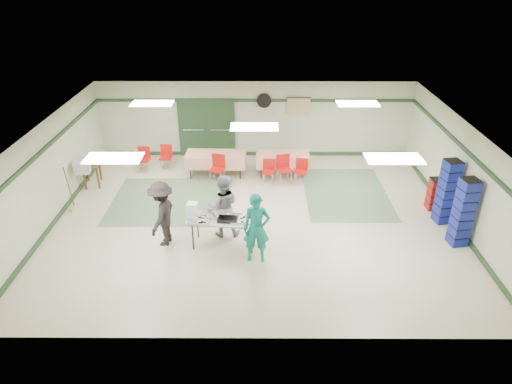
{
  "coord_description": "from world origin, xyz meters",
  "views": [
    {
      "loc": [
        0.09,
        -10.95,
        6.57
      ],
      "look_at": [
        0.04,
        -0.3,
        0.97
      ],
      "focal_mm": 32.0,
      "sensor_mm": 36.0,
      "label": 1
    }
  ],
  "objects_px": {
    "volunteer_grey": "(223,206)",
    "printer_table": "(91,167)",
    "office_printer": "(82,167)",
    "broom": "(69,188)",
    "dining_table_b": "(216,159)",
    "crate_stack_blue_b": "(463,213)",
    "chair_a": "(284,166)",
    "crate_stack_blue_a": "(447,192)",
    "serving_table": "(224,221)",
    "chair_c": "(301,168)",
    "volunteer_dark": "(162,214)",
    "dining_table_a": "(283,159)",
    "crate_stack_red": "(435,194)",
    "chair_b": "(268,169)",
    "chair_loose_a": "(166,154)",
    "volunteer_teal": "(257,228)",
    "chair_loose_b": "(144,157)",
    "chair_d": "(218,166)"
  },
  "relations": [
    {
      "from": "volunteer_dark",
      "to": "crate_stack_blue_b",
      "type": "bearing_deg",
      "value": 101.02
    },
    {
      "from": "serving_table",
      "to": "crate_stack_blue_a",
      "type": "height_order",
      "value": "crate_stack_blue_a"
    },
    {
      "from": "volunteer_grey",
      "to": "dining_table_a",
      "type": "bearing_deg",
      "value": -118.74
    },
    {
      "from": "dining_table_b",
      "to": "chair_loose_a",
      "type": "distance_m",
      "value": 1.79
    },
    {
      "from": "dining_table_b",
      "to": "chair_c",
      "type": "relative_size",
      "value": 2.44
    },
    {
      "from": "chair_c",
      "to": "chair_a",
      "type": "bearing_deg",
      "value": -168.41
    },
    {
      "from": "volunteer_grey",
      "to": "chair_c",
      "type": "xyz_separation_m",
      "value": [
        2.27,
        3.06,
        -0.35
      ]
    },
    {
      "from": "dining_table_b",
      "to": "chair_d",
      "type": "xyz_separation_m",
      "value": [
        0.11,
        -0.56,
        0.01
      ]
    },
    {
      "from": "volunteer_dark",
      "to": "dining_table_a",
      "type": "bearing_deg",
      "value": 152.87
    },
    {
      "from": "dining_table_b",
      "to": "crate_stack_blue_a",
      "type": "xyz_separation_m",
      "value": [
        6.44,
        -2.97,
        0.35
      ]
    },
    {
      "from": "serving_table",
      "to": "volunteer_teal",
      "type": "relative_size",
      "value": 1.01
    },
    {
      "from": "crate_stack_blue_a",
      "to": "crate_stack_blue_b",
      "type": "relative_size",
      "value": 1.0
    },
    {
      "from": "chair_a",
      "to": "crate_stack_red",
      "type": "bearing_deg",
      "value": -36.75
    },
    {
      "from": "chair_b",
      "to": "crate_stack_red",
      "type": "relative_size",
      "value": 0.82
    },
    {
      "from": "dining_table_a",
      "to": "chair_d",
      "type": "height_order",
      "value": "chair_d"
    },
    {
      "from": "chair_loose_b",
      "to": "volunteer_grey",
      "type": "bearing_deg",
      "value": -49.55
    },
    {
      "from": "volunteer_teal",
      "to": "chair_b",
      "type": "relative_size",
      "value": 2.23
    },
    {
      "from": "chair_c",
      "to": "volunteer_teal",
      "type": "bearing_deg",
      "value": -95.85
    },
    {
      "from": "chair_loose_b",
      "to": "printer_table",
      "type": "height_order",
      "value": "chair_loose_b"
    },
    {
      "from": "volunteer_dark",
      "to": "chair_b",
      "type": "bearing_deg",
      "value": 153.14
    },
    {
      "from": "crate_stack_blue_a",
      "to": "office_printer",
      "type": "bearing_deg",
      "value": 171.44
    },
    {
      "from": "volunteer_dark",
      "to": "crate_stack_red",
      "type": "xyz_separation_m",
      "value": [
        7.43,
        1.79,
        -0.38
      ]
    },
    {
      "from": "dining_table_b",
      "to": "chair_a",
      "type": "bearing_deg",
      "value": -13.09
    },
    {
      "from": "serving_table",
      "to": "chair_d",
      "type": "height_order",
      "value": "chair_d"
    },
    {
      "from": "volunteer_dark",
      "to": "chair_a",
      "type": "bearing_deg",
      "value": 148.61
    },
    {
      "from": "crate_stack_blue_b",
      "to": "broom",
      "type": "bearing_deg",
      "value": 170.8
    },
    {
      "from": "chair_a",
      "to": "crate_stack_blue_b",
      "type": "bearing_deg",
      "value": -54.39
    },
    {
      "from": "volunteer_dark",
      "to": "chair_b",
      "type": "relative_size",
      "value": 2.18
    },
    {
      "from": "dining_table_b",
      "to": "crate_stack_blue_b",
      "type": "bearing_deg",
      "value": -30.97
    },
    {
      "from": "dining_table_b",
      "to": "crate_stack_blue_b",
      "type": "height_order",
      "value": "crate_stack_blue_b"
    },
    {
      "from": "crate_stack_red",
      "to": "crate_stack_blue_b",
      "type": "relative_size",
      "value": 0.52
    },
    {
      "from": "crate_stack_red",
      "to": "volunteer_dark",
      "type": "bearing_deg",
      "value": -166.44
    },
    {
      "from": "chair_loose_a",
      "to": "volunteer_grey",
      "type": "bearing_deg",
      "value": -60.54
    },
    {
      "from": "crate_stack_red",
      "to": "crate_stack_blue_b",
      "type": "height_order",
      "value": "crate_stack_blue_b"
    },
    {
      "from": "dining_table_a",
      "to": "dining_table_b",
      "type": "relative_size",
      "value": 0.88
    },
    {
      "from": "chair_b",
      "to": "chair_loose_a",
      "type": "distance_m",
      "value": 3.61
    },
    {
      "from": "chair_loose_a",
      "to": "office_printer",
      "type": "xyz_separation_m",
      "value": [
        -2.13,
        -1.91,
        0.4
      ]
    },
    {
      "from": "crate_stack_blue_a",
      "to": "serving_table",
      "type": "bearing_deg",
      "value": -168.88
    },
    {
      "from": "volunteer_dark",
      "to": "chair_a",
      "type": "height_order",
      "value": "volunteer_dark"
    },
    {
      "from": "chair_d",
      "to": "chair_b",
      "type": "bearing_deg",
      "value": 13.23
    },
    {
      "from": "volunteer_grey",
      "to": "chair_b",
      "type": "height_order",
      "value": "volunteer_grey"
    },
    {
      "from": "volunteer_dark",
      "to": "chair_b",
      "type": "distance_m",
      "value": 4.42
    },
    {
      "from": "serving_table",
      "to": "crate_stack_blue_b",
      "type": "relative_size",
      "value": 0.96
    },
    {
      "from": "dining_table_b",
      "to": "chair_c",
      "type": "xyz_separation_m",
      "value": [
        2.77,
        -0.57,
        -0.08
      ]
    },
    {
      "from": "volunteer_grey",
      "to": "chair_a",
      "type": "relative_size",
      "value": 1.81
    },
    {
      "from": "volunteer_teal",
      "to": "crate_stack_red",
      "type": "relative_size",
      "value": 1.84
    },
    {
      "from": "office_printer",
      "to": "broom",
      "type": "xyz_separation_m",
      "value": [
        -0.08,
        -0.95,
        -0.21
      ]
    },
    {
      "from": "dining_table_b",
      "to": "chair_a",
      "type": "relative_size",
      "value": 2.1
    },
    {
      "from": "chair_loose_a",
      "to": "crate_stack_red",
      "type": "relative_size",
      "value": 0.9
    },
    {
      "from": "volunteer_grey",
      "to": "printer_table",
      "type": "bearing_deg",
      "value": -37.15
    }
  ]
}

